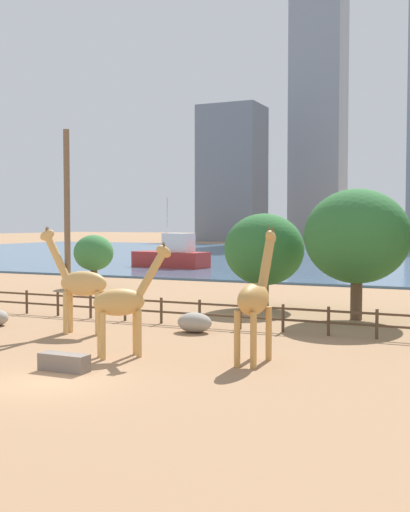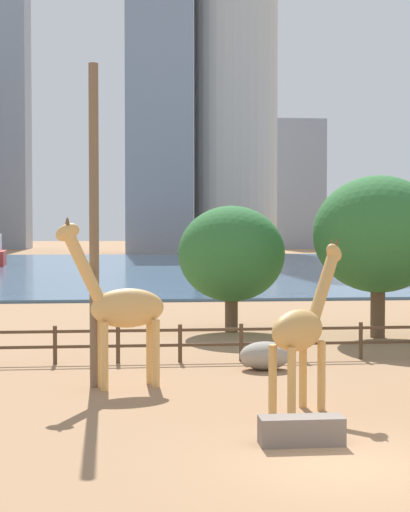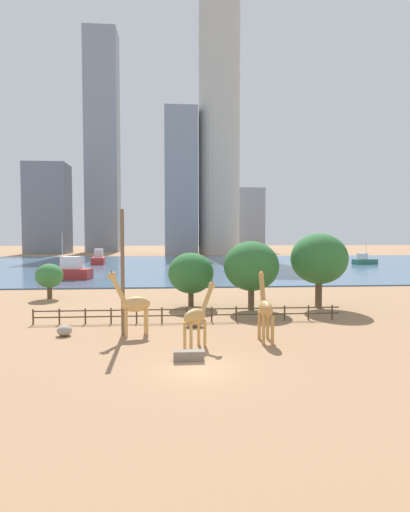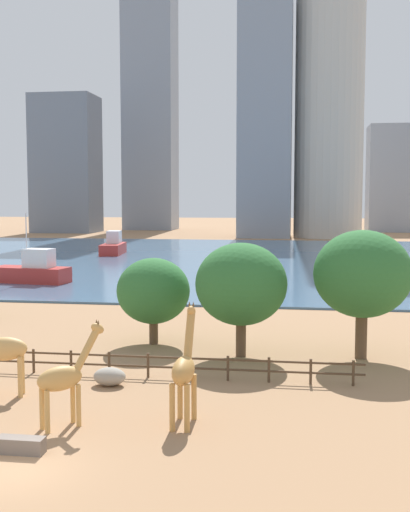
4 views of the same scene
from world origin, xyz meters
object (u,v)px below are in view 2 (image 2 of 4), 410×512
object	(u,v)px
tree_right_tall	(378,234)
giraffe_companion	(302,329)
utility_pole	(94,226)
boulder_near_fence	(265,356)
feeding_trough	(301,431)
giraffe_young	(121,308)
tree_left_large	(231,254)

from	to	relation	value
tree_right_tall	giraffe_companion	bearing A→B (deg)	-115.41
utility_pole	boulder_near_fence	world-z (taller)	utility_pole
giraffe_companion	feeding_trough	xyz separation A→B (m)	(-0.64, -2.86, -1.78)
utility_pole	boulder_near_fence	size ratio (longest dim) A/B	5.65
boulder_near_fence	feeding_trough	size ratio (longest dim) A/B	0.92
boulder_near_fence	feeding_trough	xyz separation A→B (m)	(-0.76, -8.82, -0.16)
feeding_trough	tree_right_tall	world-z (taller)	tree_right_tall
giraffe_companion	giraffe_young	distance (m)	5.71
utility_pole	tree_left_large	bearing A→B (deg)	64.69
giraffe_young	tree_right_tall	distance (m)	14.37
utility_pole	tree_left_large	world-z (taller)	utility_pole
feeding_trough	tree_left_large	distance (m)	18.51
giraffe_young	utility_pole	bearing A→B (deg)	-26.35
giraffe_companion	tree_left_large	size ratio (longest dim) A/B	0.77
giraffe_young	feeding_trough	size ratio (longest dim) A/B	2.73
boulder_near_fence	feeding_trough	distance (m)	8.86
giraffe_companion	boulder_near_fence	bearing A→B (deg)	43.76
boulder_near_fence	utility_pole	bearing A→B (deg)	-157.01
utility_pole	feeding_trough	world-z (taller)	utility_pole
giraffe_companion	utility_pole	world-z (taller)	utility_pole
giraffe_companion	giraffe_young	size ratio (longest dim) A/B	0.88
giraffe_companion	tree_right_tall	distance (m)	14.51
giraffe_young	tree_left_large	xyz separation A→B (m)	(4.75, 11.84, 1.15)
utility_pole	boulder_near_fence	distance (m)	7.20
feeding_trough	tree_left_large	xyz separation A→B (m)	(0.89, 18.21, 3.16)
tree_left_large	giraffe_companion	bearing A→B (deg)	-90.94
boulder_near_fence	giraffe_companion	bearing A→B (deg)	-91.17
boulder_near_fence	tree_left_large	size ratio (longest dim) A/B	0.29
feeding_trough	tree_left_large	world-z (taller)	tree_left_large
giraffe_young	tree_right_tall	bearing A→B (deg)	-153.04
giraffe_companion	tree_right_tall	world-z (taller)	tree_right_tall
giraffe_companion	tree_left_large	xyz separation A→B (m)	(0.25, 15.35, 1.38)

